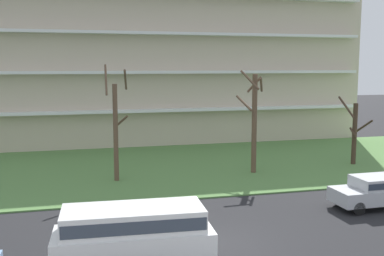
% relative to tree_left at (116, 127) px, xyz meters
% --- Properties ---
extents(ground, '(160.00, 160.00, 0.00)m').
position_rel_tree_left_xyz_m(ground, '(3.01, -10.81, -3.32)').
color(ground, '#232326').
extents(grass_lawn_strip, '(80.00, 16.00, 0.08)m').
position_rel_tree_left_xyz_m(grass_lawn_strip, '(3.01, 3.19, -3.28)').
color(grass_lawn_strip, '#547F42').
rests_on(grass_lawn_strip, ground).
extents(apartment_building, '(41.69, 12.40, 16.05)m').
position_rel_tree_left_xyz_m(apartment_building, '(3.01, 16.92, 4.71)').
color(apartment_building, beige).
rests_on(apartment_building, ground).
extents(tree_left, '(1.37, 1.55, 7.04)m').
position_rel_tree_left_xyz_m(tree_left, '(0.00, 0.00, 0.00)').
color(tree_left, brown).
rests_on(tree_left, ground).
extents(tree_center, '(1.69, 1.69, 6.69)m').
position_rel_tree_left_xyz_m(tree_center, '(8.76, -0.06, 0.26)').
color(tree_center, brown).
rests_on(tree_center, ground).
extents(tree_right, '(2.06, 2.02, 4.84)m').
position_rel_tree_left_xyz_m(tree_right, '(16.58, 0.62, -0.94)').
color(tree_right, '#423023').
rests_on(tree_right, ground).
extents(van_white_near_left, '(5.30, 2.27, 2.36)m').
position_rel_tree_left_xyz_m(van_white_near_left, '(-0.55, -12.81, -1.92)').
color(van_white_near_left, white).
rests_on(van_white_near_left, ground).
extents(sedan_silver_center_left, '(4.43, 1.86, 1.57)m').
position_rel_tree_left_xyz_m(sedan_silver_center_left, '(11.95, -8.31, -2.45)').
color(sedan_silver_center_left, '#B7BABF').
rests_on(sedan_silver_center_left, ground).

